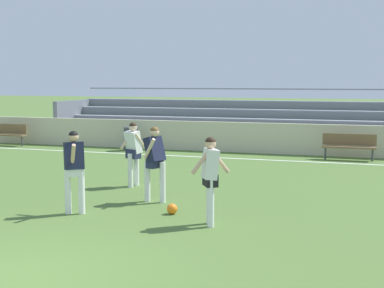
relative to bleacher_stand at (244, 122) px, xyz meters
The scene contains 12 objects.
ground_plane 17.13m from the bleacher_stand, 87.62° to the right, with size 160.00×160.00×0.00m, color #4C6B30.
field_line_sideline 4.55m from the bleacher_stand, 80.79° to the right, with size 44.00×0.12×0.01m, color white.
sideline_wall 2.76m from the bleacher_stand, 74.88° to the right, with size 48.00×0.16×1.14m, color beige.
bleacher_stand is the anchor object (origin of this frame).
bench_near_wall_gap 5.73m from the bleacher_stand, 37.83° to the right, with size 1.80×0.40×0.90m.
bench_far_right 10.02m from the bleacher_stand, 159.52° to the right, with size 1.80×0.40×0.90m.
trash_bin 5.08m from the bleacher_stand, 137.28° to the right, with size 0.55×0.55×0.92m, color #3D424C.
player_white_wide_left 13.69m from the bleacher_stand, 79.39° to the right, with size 0.67×0.50×1.68m.
player_dark_pressing_high 11.90m from the bleacher_stand, 86.37° to the right, with size 0.50×0.63×1.71m.
player_dark_on_ball 13.45m from the bleacher_stand, 91.60° to the right, with size 0.47×0.67×1.71m.
player_white_challenging 10.33m from the bleacher_stand, 92.67° to the right, with size 0.61×0.44×1.66m.
soccer_ball 12.97m from the bleacher_stand, 83.23° to the right, with size 0.22×0.22×0.22m, color orange.
Camera 1 is at (4.80, -6.40, 2.73)m, focal length 52.94 mm.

